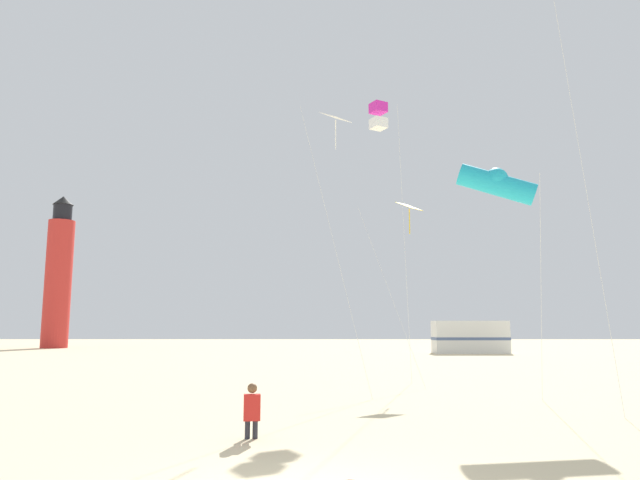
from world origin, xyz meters
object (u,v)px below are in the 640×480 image
(kite_diamond_white, at_px, (335,128))
(kite_box_magenta, at_px, (378,116))
(lighthouse_distant, at_px, (58,276))
(kite_tube_cyan, at_px, (496,183))
(kite_diamond_gold, at_px, (408,213))
(rv_van_white, at_px, (470,337))
(kite_flyer_standing, at_px, (252,410))

(kite_diamond_white, xyz_separation_m, kite_box_magenta, (1.93, 3.61, 1.77))
(lighthouse_distant, bearing_deg, kite_tube_cyan, -52.92)
(kite_diamond_gold, bearing_deg, lighthouse_distant, 129.73)
(kite_box_magenta, relative_size, rv_van_white, 1.82)
(kite_flyer_standing, xyz_separation_m, kite_diamond_white, (1.92, 8.08, 8.85))
(kite_diamond_white, distance_m, lighthouse_distant, 52.78)
(kite_diamond_gold, distance_m, kite_diamond_white, 5.74)
(kite_diamond_white, bearing_deg, lighthouse_distant, 124.17)
(kite_flyer_standing, relative_size, kite_diamond_gold, 0.15)
(kite_flyer_standing, height_order, kite_diamond_gold, kite_diamond_gold)
(rv_van_white, bearing_deg, kite_box_magenta, -112.55)
(kite_diamond_white, relative_size, lighthouse_distant, 0.60)
(kite_flyer_standing, bearing_deg, lighthouse_distant, -69.74)
(kite_diamond_gold, height_order, rv_van_white, kite_diamond_gold)
(kite_box_magenta, xyz_separation_m, rv_van_white, (10.50, 27.94, -9.85))
(kite_diamond_white, distance_m, kite_tube_cyan, 6.15)
(lighthouse_distant, distance_m, rv_van_white, 44.23)
(kite_diamond_gold, bearing_deg, kite_tube_cyan, -73.67)
(kite_diamond_white, height_order, kite_box_magenta, kite_box_magenta)
(lighthouse_distant, bearing_deg, kite_flyer_standing, -61.83)
(kite_flyer_standing, height_order, rv_van_white, rv_van_white)
(kite_diamond_gold, xyz_separation_m, kite_box_magenta, (-1.26, -0.56, 4.10))
(kite_flyer_standing, height_order, kite_diamond_white, kite_diamond_white)
(kite_flyer_standing, xyz_separation_m, lighthouse_distant, (-27.71, 51.73, 7.22))
(kite_flyer_standing, relative_size, kite_tube_cyan, 0.15)
(kite_flyer_standing, bearing_deg, kite_diamond_gold, -120.54)
(kite_box_magenta, bearing_deg, kite_diamond_white, -118.12)
(kite_flyer_standing, xyz_separation_m, kite_box_magenta, (3.85, 11.69, 10.62))
(kite_box_magenta, relative_size, lighthouse_distant, 0.70)
(kite_diamond_white, bearing_deg, kite_tube_cyan, -24.02)
(kite_diamond_white, xyz_separation_m, rv_van_white, (12.43, 31.54, -8.08))
(lighthouse_distant, bearing_deg, kite_box_magenta, -51.76)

